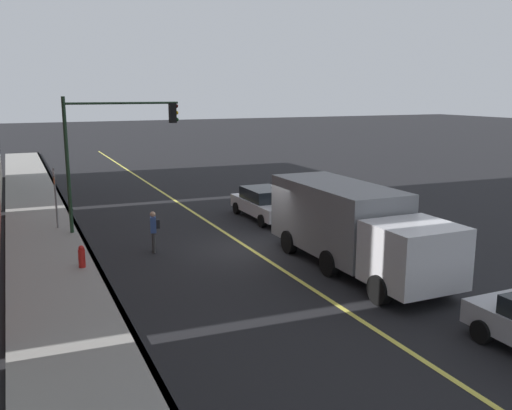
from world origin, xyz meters
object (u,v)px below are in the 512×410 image
Objects in this scene: traffic_light_mast at (111,139)px; fire_hydrant at (82,258)px; truck_gray at (352,225)px; pedestrian_with_backpack at (154,229)px; street_sign_post at (55,194)px; car_white at (265,203)px.

fire_hydrant is (-5.22, 2.09, -3.68)m from traffic_light_mast.
truck_gray is 1.42× the size of traffic_light_mast.
pedestrian_with_backpack is 1.73× the size of fire_hydrant.
traffic_light_mast is (3.93, 0.80, 3.20)m from pedestrian_with_backpack.
street_sign_post reaches higher than pedestrian_with_backpack.
truck_gray is at bearing -111.48° from fire_hydrant.
fire_hydrant is at bearing -177.25° from street_sign_post.
car_white is 0.56× the size of truck_gray.
car_white is 7.98m from traffic_light_mast.
truck_gray is at bearing -137.06° from street_sign_post.
truck_gray reaches higher than fire_hydrant.
traffic_light_mast reaches higher than fire_hydrant.
traffic_light_mast is at bearing 37.80° from truck_gray.
pedestrian_with_backpack is (4.76, 5.94, -0.63)m from truck_gray.
traffic_light_mast reaches higher than truck_gray.
truck_gray is 11.30m from traffic_light_mast.
traffic_light_mast is (8.69, 6.74, 2.58)m from truck_gray.
street_sign_post is 6.47m from fire_hydrant.
traffic_light_mast is at bearing -21.80° from fire_hydrant.
fire_hydrant is (-4.86, 9.31, -0.31)m from car_white.
truck_gray is at bearing -142.20° from traffic_light_mast.
fire_hydrant is (-6.34, -0.30, -1.22)m from street_sign_post.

